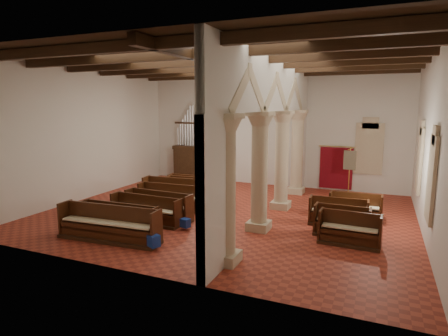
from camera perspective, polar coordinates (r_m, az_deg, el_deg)
floor at (r=15.19m, az=0.52°, el=-6.85°), size 14.00×14.00×0.00m
ceiling at (r=14.68m, az=0.55°, el=16.25°), size 14.00×14.00×0.00m
wall_back at (r=20.29m, az=7.06°, el=5.81°), size 14.00×0.02×6.00m
wall_front at (r=9.41m, az=-13.60°, el=1.48°), size 14.00×0.02×6.00m
wall_left at (r=18.47m, az=-20.04°, el=4.96°), size 0.02×12.00×6.00m
wall_right at (r=13.60m, az=28.96°, el=2.95°), size 0.02×12.00×6.00m
ceiling_beams at (r=14.66m, az=0.55°, el=15.55°), size 13.80×11.80×0.30m
arcade at (r=14.01m, az=7.40°, el=6.52°), size 0.90×11.90×6.00m
window_right_a at (r=12.23m, az=29.26°, el=-1.47°), size 0.03×1.00×2.20m
window_right_b at (r=16.16m, az=27.80°, el=1.03°), size 0.03×1.00×2.20m
window_back at (r=19.57m, az=21.23°, el=2.76°), size 1.00×0.03×2.20m
pipe_organ at (r=21.67m, az=-4.91°, el=1.75°), size 2.10×0.85×4.40m
lectern at (r=21.18m, az=-1.44°, el=-0.91°), size 0.52×0.55×1.10m
dossal_curtain at (r=19.74m, az=16.70°, el=0.03°), size 1.80×0.07×2.17m
processional_banner at (r=17.92m, az=18.46°, el=-2.15°), size 0.55×0.71×2.46m
hymnal_box_a at (r=11.59m, az=-10.72°, el=-10.81°), size 0.45×0.42×0.36m
hymnal_box_b at (r=13.17m, az=-5.91°, el=-8.32°), size 0.36×0.32×0.31m
hymnal_box_c at (r=14.40m, az=-6.39°, el=-6.65°), size 0.41×0.36×0.36m
tube_heater_a at (r=13.42m, az=-16.29°, el=-8.73°), size 0.89×0.13×0.09m
tube_heater_b at (r=13.13m, az=-13.92°, el=-9.04°), size 1.14×0.35×0.11m
nave_pew_0 at (r=12.63m, az=-17.11°, el=-8.91°), size 3.54×0.98×1.13m
nave_pew_1 at (r=13.54m, az=-15.80°, el=-7.88°), size 2.98×0.68×0.95m
nave_pew_2 at (r=14.16m, az=-11.83°, el=-6.86°), size 2.89×0.78×1.01m
nave_pew_3 at (r=14.51m, az=-9.96°, el=-6.33°), size 2.80×0.84×1.06m
nave_pew_4 at (r=15.70m, az=-7.57°, el=-5.09°), size 3.21×0.83×1.04m
nave_pew_5 at (r=16.62m, az=-7.24°, el=-4.16°), size 3.14×0.96×1.12m
nave_pew_6 at (r=16.81m, az=-4.34°, el=-3.97°), size 2.82×0.92×1.11m
nave_pew_7 at (r=18.05m, az=-4.17°, el=-3.21°), size 2.91×0.75×0.95m
aisle_pew_0 at (r=12.37m, az=18.56°, el=-9.50°), size 1.88×0.78×1.03m
aisle_pew_1 at (r=13.08m, az=17.48°, el=-8.43°), size 1.79×0.70×1.01m
aisle_pew_2 at (r=14.14m, az=16.98°, el=-7.09°), size 2.07×0.74×1.00m
aisle_pew_3 at (r=14.95m, az=19.33°, el=-6.27°), size 1.89×0.70×1.04m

